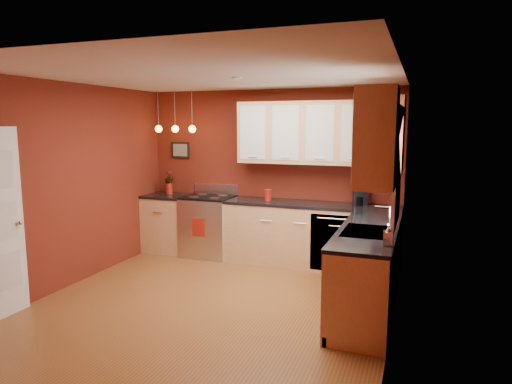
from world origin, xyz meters
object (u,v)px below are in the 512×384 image
(red_canister, at_px, (268,195))
(soap_pump, at_px, (388,235))
(gas_range, at_px, (209,226))
(coffee_maker, at_px, (360,196))
(sink, at_px, (367,233))

(red_canister, xyz_separation_m, soap_pump, (1.88, -2.03, 0.02))
(gas_range, bearing_deg, red_canister, -0.24)
(gas_range, xyz_separation_m, soap_pump, (2.87, -2.03, 0.56))
(red_canister, bearing_deg, coffee_maker, 4.60)
(gas_range, bearing_deg, soap_pump, -35.30)
(sink, bearing_deg, gas_range, 150.22)
(sink, height_order, red_canister, sink)
(soap_pump, bearing_deg, coffee_maker, 104.12)
(red_canister, relative_size, coffee_maker, 0.62)
(sink, xyz_separation_m, red_canister, (-1.63, 1.50, 0.11))
(gas_range, height_order, coffee_maker, coffee_maker)
(sink, distance_m, red_canister, 2.22)
(coffee_maker, bearing_deg, sink, -95.36)
(sink, xyz_separation_m, soap_pump, (0.25, -0.53, 0.13))
(red_canister, height_order, coffee_maker, coffee_maker)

